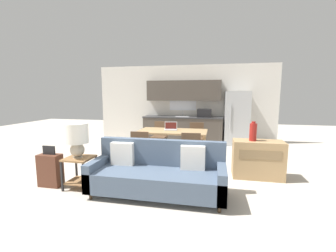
{
  "coord_description": "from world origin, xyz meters",
  "views": [
    {
      "loc": [
        1.1,
        -3.48,
        1.66
      ],
      "look_at": [
        0.06,
        1.5,
        0.95
      ],
      "focal_mm": 24.0,
      "sensor_mm": 36.0,
      "label": 1
    }
  ],
  "objects": [
    {
      "name": "table_lamp",
      "position": [
        -1.25,
        -0.04,
        0.93
      ],
      "size": [
        0.4,
        0.4,
        0.61
      ],
      "color": "#B2A893",
      "rests_on": "side_table"
    },
    {
      "name": "couch",
      "position": [
        0.19,
        0.01,
        0.34
      ],
      "size": [
        2.22,
        0.8,
        0.89
      ],
      "color": "#3D2D1E",
      "rests_on": "ground_plane"
    },
    {
      "name": "ground_plane",
      "position": [
        0.0,
        0.0,
        0.0
      ],
      "size": [
        20.0,
        20.0,
        0.0
      ],
      "primitive_type": "plane",
      "color": "beige"
    },
    {
      "name": "side_table",
      "position": [
        -1.24,
        -0.02,
        0.37
      ],
      "size": [
        0.46,
        0.46,
        0.56
      ],
      "color": "olive",
      "rests_on": "ground_plane"
    },
    {
      "name": "laptop",
      "position": [
        0.01,
        2.08,
        0.82
      ],
      "size": [
        0.36,
        0.3,
        0.2
      ],
      "rotation": [
        0.0,
        0.0,
        0.16
      ],
      "color": "#B7BABC",
      "rests_on": "dining_table"
    },
    {
      "name": "dining_chair_near_right",
      "position": [
        0.63,
        1.2,
        0.5
      ],
      "size": [
        0.44,
        0.44,
        0.88
      ],
      "rotation": [
        0.0,
        0.0,
        3.2
      ],
      "color": "brown",
      "rests_on": "ground_plane"
    },
    {
      "name": "dining_chair_far_left",
      "position": [
        -0.46,
        2.8,
        0.5
      ],
      "size": [
        0.45,
        0.45,
        0.88
      ],
      "rotation": [
        0.0,
        0.0,
        -0.06
      ],
      "color": "brown",
      "rests_on": "ground_plane"
    },
    {
      "name": "suitcase",
      "position": [
        -1.81,
        -0.07,
        0.3
      ],
      "size": [
        0.41,
        0.22,
        0.75
      ],
      "color": "brown",
      "rests_on": "ground_plane"
    },
    {
      "name": "dining_table",
      "position": [
        0.08,
        1.97,
        0.71
      ],
      "size": [
        1.7,
        0.88,
        0.77
      ],
      "color": "tan",
      "rests_on": "ground_plane"
    },
    {
      "name": "vase",
      "position": [
        1.85,
        1.14,
        0.93
      ],
      "size": [
        0.14,
        0.14,
        0.39
      ],
      "color": "maroon",
      "rests_on": "credenza"
    },
    {
      "name": "kitchen_counter",
      "position": [
        0.02,
        4.33,
        0.84
      ],
      "size": [
        2.76,
        0.65,
        2.15
      ],
      "color": "#4C443D",
      "rests_on": "ground_plane"
    },
    {
      "name": "refrigerator",
      "position": [
        1.82,
        4.23,
        0.89
      ],
      "size": [
        0.79,
        0.73,
        1.77
      ],
      "color": "#B7BABC",
      "rests_on": "ground_plane"
    },
    {
      "name": "dining_chair_far_right",
      "position": [
        0.62,
        2.77,
        0.5
      ],
      "size": [
        0.45,
        0.45,
        0.88
      ],
      "rotation": [
        0.0,
        0.0,
        0.08
      ],
      "color": "brown",
      "rests_on": "ground_plane"
    },
    {
      "name": "credenza",
      "position": [
        1.97,
        1.16,
        0.38
      ],
      "size": [
        0.97,
        0.46,
        0.76
      ],
      "color": "tan",
      "rests_on": "ground_plane"
    },
    {
      "name": "wall_back",
      "position": [
        -0.0,
        4.63,
        1.35
      ],
      "size": [
        6.4,
        0.07,
        2.7
      ],
      "color": "silver",
      "rests_on": "ground_plane"
    },
    {
      "name": "dining_chair_near_left",
      "position": [
        -0.46,
        1.14,
        0.5
      ],
      "size": [
        0.42,
        0.42,
        0.88
      ],
      "rotation": [
        0.0,
        0.0,
        3.14
      ],
      "color": "brown",
      "rests_on": "ground_plane"
    }
  ]
}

